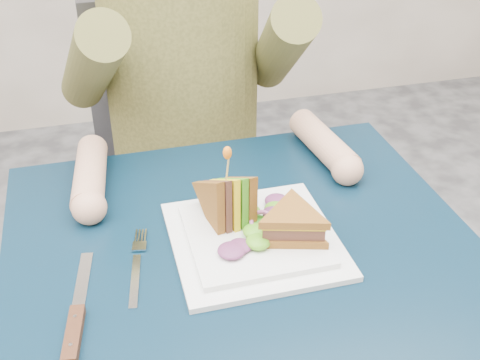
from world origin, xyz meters
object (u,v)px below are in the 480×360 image
object	(u,v)px
chair	(181,156)
sandwich_upright	(228,202)
sandwich_flat	(293,224)
knife	(75,324)
plate	(254,238)
diner	(182,30)
fork	(137,268)
table	(250,297)

from	to	relation	value
chair	sandwich_upright	bearing A→B (deg)	-91.40
sandwich_flat	knife	xyz separation A→B (m)	(-0.34, -0.09, -0.04)
plate	sandwich_flat	world-z (taller)	sandwich_flat
diner	fork	xyz separation A→B (m)	(-0.17, -0.52, -0.18)
sandwich_flat	fork	size ratio (longest dim) A/B	0.87
sandwich_flat	sandwich_upright	xyz separation A→B (m)	(-0.09, 0.07, 0.01)
plate	sandwich_flat	distance (m)	0.07
diner	fork	distance (m)	0.58
table	knife	bearing A→B (deg)	-164.50
chair	fork	size ratio (longest dim) A/B	5.21
table	knife	world-z (taller)	knife
sandwich_upright	fork	world-z (taller)	sandwich_upright
diner	knife	distance (m)	0.69
table	sandwich_upright	bearing A→B (deg)	99.50
diner	sandwich_flat	distance (m)	0.55
chair	sandwich_flat	size ratio (longest dim) A/B	6.00
sandwich_flat	chair	bearing A→B (deg)	96.44
chair	sandwich_flat	bearing A→B (deg)	-83.56
table	sandwich_upright	size ratio (longest dim) A/B	5.06
plate	fork	bearing A→B (deg)	-175.14
sandwich_upright	plate	bearing A→B (deg)	-55.17
diner	plate	distance (m)	0.53
sandwich_flat	sandwich_upright	bearing A→B (deg)	140.96
plate	fork	xyz separation A→B (m)	(-0.19, -0.02, -0.01)
sandwich_flat	fork	distance (m)	0.25
diner	fork	size ratio (longest dim) A/B	4.17
plate	sandwich_upright	bearing A→B (deg)	124.83
table	diner	bearing A→B (deg)	90.00
sandwich_flat	knife	bearing A→B (deg)	-165.56
plate	knife	bearing A→B (deg)	-158.39
chair	fork	xyz separation A→B (m)	(-0.17, -0.63, 0.19)
chair	plate	xyz separation A→B (m)	(0.02, -0.62, 0.20)
fork	knife	bearing A→B (deg)	-134.18
table	sandwich_flat	xyz separation A→B (m)	(0.07, 0.01, 0.12)
chair	knife	distance (m)	0.80
knife	diner	bearing A→B (deg)	66.71
chair	diner	bearing A→B (deg)	-90.00
sandwich_flat	knife	size ratio (longest dim) A/B	0.70
sandwich_upright	knife	bearing A→B (deg)	-148.01
knife	sandwich_flat	bearing A→B (deg)	14.44
sandwich_flat	table	bearing A→B (deg)	-169.53
plate	sandwich_upright	size ratio (longest dim) A/B	1.75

